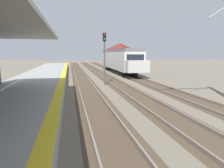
% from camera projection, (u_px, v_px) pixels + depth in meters
% --- Properties ---
extents(station_platform, '(5.00, 80.00, 0.91)m').
position_uv_depth(station_platform, '(19.00, 101.00, 11.82)').
color(station_platform, '#999993').
rests_on(station_platform, ground).
extents(track_pair_nearest_platform, '(2.34, 120.00, 0.16)m').
position_uv_depth(track_pair_nearest_platform, '(89.00, 92.00, 16.64)').
color(track_pair_nearest_platform, '#4C3D2D').
rests_on(track_pair_nearest_platform, ground).
extents(track_pair_middle, '(2.34, 120.00, 0.16)m').
position_uv_depth(track_pair_middle, '(129.00, 91.00, 17.32)').
color(track_pair_middle, '#4C3D2D').
rests_on(track_pair_middle, ground).
extents(track_pair_far_side, '(2.34, 120.00, 0.16)m').
position_uv_depth(track_pair_far_side, '(166.00, 89.00, 18.01)').
color(track_pair_far_side, '#4C3D2D').
rests_on(track_pair_far_side, ground).
extents(approaching_train, '(2.93, 19.60, 4.76)m').
position_uv_depth(approaching_train, '(119.00, 60.00, 34.50)').
color(approaching_train, silver).
rests_on(approaching_train, ground).
extents(rail_signal_post, '(0.32, 0.34, 5.20)m').
position_uv_depth(rail_signal_post, '(105.00, 53.00, 20.42)').
color(rail_signal_post, '#4C4C4C').
rests_on(rail_signal_post, ground).
extents(distant_trackside_house, '(6.60, 5.28, 6.40)m').
position_uv_depth(distant_trackside_house, '(120.00, 53.00, 61.94)').
color(distant_trackside_house, maroon).
rests_on(distant_trackside_house, ground).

